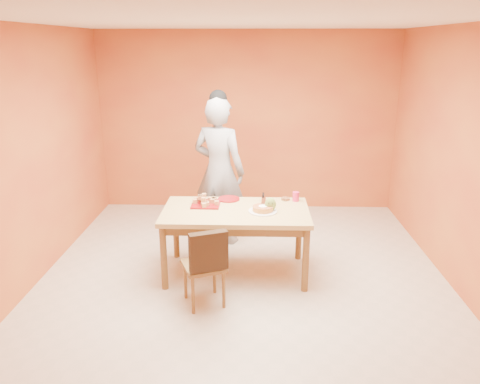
{
  "coord_description": "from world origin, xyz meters",
  "views": [
    {
      "loc": [
        0.11,
        -4.61,
        2.5
      ],
      "look_at": [
        -0.04,
        0.3,
        0.93
      ],
      "focal_mm": 35.0,
      "sensor_mm": 36.0,
      "label": 1
    }
  ],
  "objects_px": {
    "person": "(219,171)",
    "magenta_glass": "(296,197)",
    "checker_tin": "(285,199)",
    "egg_ornament": "(270,205)",
    "sponge_cake": "(263,209)",
    "dining_table": "(236,218)",
    "pastry_platter": "(206,204)",
    "red_dinner_plate": "(229,199)",
    "dining_chair": "(203,264)"
  },
  "relations": [
    {
      "from": "dining_chair",
      "to": "red_dinner_plate",
      "type": "distance_m",
      "value": 1.1
    },
    {
      "from": "person",
      "to": "pastry_platter",
      "type": "distance_m",
      "value": 0.81
    },
    {
      "from": "person",
      "to": "dining_chair",
      "type": "bearing_deg",
      "value": 110.51
    },
    {
      "from": "red_dinner_plate",
      "to": "sponge_cake",
      "type": "xyz_separation_m",
      "value": [
        0.39,
        -0.4,
        0.03
      ]
    },
    {
      "from": "sponge_cake",
      "to": "checker_tin",
      "type": "height_order",
      "value": "sponge_cake"
    },
    {
      "from": "person",
      "to": "pastry_platter",
      "type": "relative_size",
      "value": 6.03
    },
    {
      "from": "dining_table",
      "to": "magenta_glass",
      "type": "height_order",
      "value": "magenta_glass"
    },
    {
      "from": "dining_table",
      "to": "pastry_platter",
      "type": "distance_m",
      "value": 0.39
    },
    {
      "from": "person",
      "to": "egg_ornament",
      "type": "xyz_separation_m",
      "value": [
        0.63,
        -0.96,
        -0.11
      ]
    },
    {
      "from": "dining_table",
      "to": "person",
      "type": "bearing_deg",
      "value": 104.98
    },
    {
      "from": "egg_ornament",
      "to": "checker_tin",
      "type": "relative_size",
      "value": 1.58
    },
    {
      "from": "pastry_platter",
      "to": "dining_table",
      "type": "bearing_deg",
      "value": -23.78
    },
    {
      "from": "sponge_cake",
      "to": "dining_table",
      "type": "bearing_deg",
      "value": 169.64
    },
    {
      "from": "magenta_glass",
      "to": "checker_tin",
      "type": "bearing_deg",
      "value": 167.41
    },
    {
      "from": "person",
      "to": "egg_ornament",
      "type": "height_order",
      "value": "person"
    },
    {
      "from": "magenta_glass",
      "to": "checker_tin",
      "type": "relative_size",
      "value": 1.11
    },
    {
      "from": "red_dinner_plate",
      "to": "dining_chair",
      "type": "bearing_deg",
      "value": -100.7
    },
    {
      "from": "pastry_platter",
      "to": "magenta_glass",
      "type": "height_order",
      "value": "magenta_glass"
    },
    {
      "from": "egg_ornament",
      "to": "dining_table",
      "type": "bearing_deg",
      "value": -172.63
    },
    {
      "from": "pastry_platter",
      "to": "checker_tin",
      "type": "relative_size",
      "value": 3.21
    },
    {
      "from": "pastry_platter",
      "to": "red_dinner_plate",
      "type": "relative_size",
      "value": 1.22
    },
    {
      "from": "egg_ornament",
      "to": "checker_tin",
      "type": "bearing_deg",
      "value": 76.17
    },
    {
      "from": "pastry_platter",
      "to": "egg_ornament",
      "type": "distance_m",
      "value": 0.75
    },
    {
      "from": "red_dinner_plate",
      "to": "sponge_cake",
      "type": "height_order",
      "value": "sponge_cake"
    },
    {
      "from": "dining_chair",
      "to": "egg_ornament",
      "type": "xyz_separation_m",
      "value": [
        0.67,
        0.65,
        0.4
      ]
    },
    {
      "from": "dining_chair",
      "to": "red_dinner_plate",
      "type": "bearing_deg",
      "value": 57.64
    },
    {
      "from": "pastry_platter",
      "to": "sponge_cake",
      "type": "relative_size",
      "value": 1.41
    },
    {
      "from": "person",
      "to": "checker_tin",
      "type": "distance_m",
      "value": 1.01
    },
    {
      "from": "person",
      "to": "red_dinner_plate",
      "type": "xyz_separation_m",
      "value": [
        0.15,
        -0.58,
        -0.18
      ]
    },
    {
      "from": "dining_chair",
      "to": "egg_ornament",
      "type": "bearing_deg",
      "value": 22.54
    },
    {
      "from": "dining_chair",
      "to": "egg_ornament",
      "type": "height_order",
      "value": "egg_ornament"
    },
    {
      "from": "egg_ornament",
      "to": "checker_tin",
      "type": "height_order",
      "value": "egg_ornament"
    },
    {
      "from": "red_dinner_plate",
      "to": "magenta_glass",
      "type": "distance_m",
      "value": 0.78
    },
    {
      "from": "dining_table",
      "to": "dining_chair",
      "type": "relative_size",
      "value": 1.91
    },
    {
      "from": "red_dinner_plate",
      "to": "dining_table",
      "type": "bearing_deg",
      "value": -74.67
    },
    {
      "from": "dining_table",
      "to": "person",
      "type": "relative_size",
      "value": 0.85
    },
    {
      "from": "egg_ornament",
      "to": "pastry_platter",
      "type": "bearing_deg",
      "value": 177.94
    },
    {
      "from": "sponge_cake",
      "to": "magenta_glass",
      "type": "distance_m",
      "value": 0.54
    },
    {
      "from": "dining_table",
      "to": "person",
      "type": "distance_m",
      "value": 1.0
    },
    {
      "from": "person",
      "to": "magenta_glass",
      "type": "distance_m",
      "value": 1.12
    },
    {
      "from": "red_dinner_plate",
      "to": "checker_tin",
      "type": "height_order",
      "value": "checker_tin"
    },
    {
      "from": "person",
      "to": "sponge_cake",
      "type": "xyz_separation_m",
      "value": [
        0.54,
        -0.99,
        -0.15
      ]
    },
    {
      "from": "egg_ornament",
      "to": "sponge_cake",
      "type": "bearing_deg",
      "value": -152.74
    },
    {
      "from": "sponge_cake",
      "to": "magenta_glass",
      "type": "height_order",
      "value": "magenta_glass"
    },
    {
      "from": "checker_tin",
      "to": "dining_chair",
      "type": "bearing_deg",
      "value": -129.64
    },
    {
      "from": "dining_table",
      "to": "person",
      "type": "height_order",
      "value": "person"
    },
    {
      "from": "person",
      "to": "red_dinner_plate",
      "type": "bearing_deg",
      "value": 126.74
    },
    {
      "from": "red_dinner_plate",
      "to": "egg_ornament",
      "type": "xyz_separation_m",
      "value": [
        0.47,
        -0.38,
        0.07
      ]
    },
    {
      "from": "dining_chair",
      "to": "sponge_cake",
      "type": "xyz_separation_m",
      "value": [
        0.59,
        0.63,
        0.36
      ]
    },
    {
      "from": "dining_table",
      "to": "dining_chair",
      "type": "height_order",
      "value": "dining_chair"
    }
  ]
}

